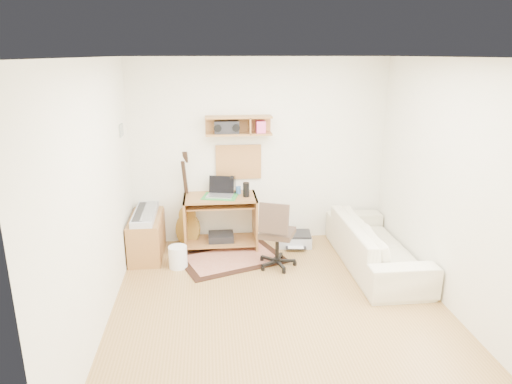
{
  "coord_description": "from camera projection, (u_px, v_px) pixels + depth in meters",
  "views": [
    {
      "loc": [
        -0.72,
        -4.37,
        2.63
      ],
      "look_at": [
        -0.15,
        1.05,
        1.0
      ],
      "focal_mm": 32.45,
      "sensor_mm": 36.0,
      "label": 1
    }
  ],
  "objects": [
    {
      "name": "cork_board",
      "position": [
        239.0,
        162.0,
        6.51
      ],
      "size": [
        0.64,
        0.03,
        0.49
      ],
      "primitive_type": "cube",
      "color": "#B17C58",
      "rests_on": "back_wall"
    },
    {
      "name": "wall_photo",
      "position": [
        121.0,
        130.0,
        5.74
      ],
      "size": [
        0.02,
        0.2,
        0.15
      ],
      "primitive_type": "cube",
      "color": "#4C8CBF",
      "rests_on": "left_wall"
    },
    {
      "name": "cabinet",
      "position": [
        147.0,
        236.0,
        6.23
      ],
      "size": [
        0.4,
        0.9,
        0.55
      ],
      "primitive_type": "cube",
      "color": "#9F6C38",
      "rests_on": "floor"
    },
    {
      "name": "task_chair",
      "position": [
        277.0,
        233.0,
        5.85
      ],
      "size": [
        0.61,
        0.61,
        0.91
      ],
      "primitive_type": null,
      "rotation": [
        0.0,
        0.0,
        -0.39
      ],
      "color": "#3B2D23",
      "rests_on": "floor"
    },
    {
      "name": "music_keyboard",
      "position": [
        145.0,
        214.0,
        6.14
      ],
      "size": [
        0.28,
        0.89,
        0.08
      ],
      "primitive_type": "cube",
      "color": "#B2B5BA",
      "rests_on": "cabinet"
    },
    {
      "name": "printer",
      "position": [
        295.0,
        239.0,
        6.61
      ],
      "size": [
        0.5,
        0.41,
        0.17
      ],
      "primitive_type": "cube",
      "rotation": [
        0.0,
        0.0,
        -0.12
      ],
      "color": "#A5A8AA",
      "rests_on": "floor"
    },
    {
      "name": "rug",
      "position": [
        232.0,
        258.0,
        6.18
      ],
      "size": [
        1.54,
        1.28,
        0.02
      ],
      "primitive_type": "cube",
      "rotation": [
        0.0,
        0.0,
        0.35
      ],
      "color": "#CCAB89",
      "rests_on": "floor"
    },
    {
      "name": "laptop",
      "position": [
        220.0,
        187.0,
        6.3
      ],
      "size": [
        0.42,
        0.42,
        0.27
      ],
      "primitive_type": null,
      "rotation": [
        0.0,
        0.0,
        -0.24
      ],
      "color": "silver",
      "rests_on": "desk"
    },
    {
      "name": "guitar",
      "position": [
        187.0,
        200.0,
        6.46
      ],
      "size": [
        0.41,
        0.34,
        1.34
      ],
      "primitive_type": null,
      "rotation": [
        0.0,
        0.0,
        -0.37
      ],
      "color": "#B18636",
      "rests_on": "floor"
    },
    {
      "name": "pencil_cup",
      "position": [
        238.0,
        190.0,
        6.46
      ],
      "size": [
        0.07,
        0.07,
        0.1
      ],
      "primitive_type": "cylinder",
      "color": "#3766A7",
      "rests_on": "desk"
    },
    {
      "name": "left_wall",
      "position": [
        96.0,
        198.0,
        4.43
      ],
      "size": [
        0.01,
        4.0,
        2.6
      ],
      "primitive_type": "cube",
      "color": "white",
      "rests_on": "ground"
    },
    {
      "name": "desk_lamp",
      "position": [
        235.0,
        184.0,
        6.47
      ],
      "size": [
        0.09,
        0.09,
        0.26
      ],
      "primitive_type": null,
      "color": "black",
      "rests_on": "desk"
    },
    {
      "name": "ceiling",
      "position": [
        284.0,
        57.0,
        4.24
      ],
      "size": [
        3.6,
        4.0,
        0.01
      ],
      "primitive_type": "cube",
      "color": "white",
      "rests_on": "ground"
    },
    {
      "name": "desk",
      "position": [
        221.0,
        222.0,
        6.46
      ],
      "size": [
        1.0,
        0.55,
        0.75
      ],
      "primitive_type": null,
      "color": "#9F6C38",
      "rests_on": "floor"
    },
    {
      "name": "wall_shelf",
      "position": [
        239.0,
        125.0,
        6.25
      ],
      "size": [
        0.9,
        0.25,
        0.26
      ],
      "primitive_type": "cube",
      "color": "#9F6C38",
      "rests_on": "back_wall"
    },
    {
      "name": "back_wall",
      "position": [
        259.0,
        152.0,
        6.52
      ],
      "size": [
        3.6,
        0.01,
        2.6
      ],
      "primitive_type": "cube",
      "color": "white",
      "rests_on": "ground"
    },
    {
      "name": "boombox",
      "position": [
        227.0,
        127.0,
        6.24
      ],
      "size": [
        0.33,
        0.15,
        0.17
      ],
      "primitive_type": "cube",
      "color": "black",
      "rests_on": "wall_shelf"
    },
    {
      "name": "right_wall",
      "position": [
        454.0,
        188.0,
        4.79
      ],
      "size": [
        0.01,
        4.0,
        2.6
      ],
      "primitive_type": "cube",
      "color": "white",
      "rests_on": "ground"
    },
    {
      "name": "speaker",
      "position": [
        246.0,
        190.0,
        6.32
      ],
      "size": [
        0.09,
        0.09,
        0.2
      ],
      "primitive_type": "cylinder",
      "color": "black",
      "rests_on": "desk"
    },
    {
      "name": "sofa",
      "position": [
        376.0,
        237.0,
        5.89
      ],
      "size": [
        0.59,
        2.01,
        0.79
      ],
      "primitive_type": "imported",
      "rotation": [
        0.0,
        0.0,
        1.57
      ],
      "color": "beige",
      "rests_on": "floor"
    },
    {
      "name": "waste_basket",
      "position": [
        178.0,
        257.0,
        5.9
      ],
      "size": [
        0.24,
        0.24,
        0.28
      ],
      "primitive_type": "cylinder",
      "rotation": [
        0.0,
        0.0,
        -0.01
      ],
      "color": "white",
      "rests_on": "floor"
    },
    {
      "name": "floor",
      "position": [
        280.0,
        308.0,
        4.99
      ],
      "size": [
        3.6,
        4.0,
        0.01
      ],
      "primitive_type": "cube",
      "color": "#A47B44",
      "rests_on": "ground"
    }
  ]
}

